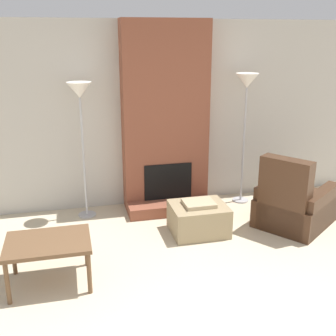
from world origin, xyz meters
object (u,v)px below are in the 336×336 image
Objects in this scene: ottoman at (199,218)px; floor_lamp_right at (247,91)px; floor_lamp_left at (80,101)px; armchair at (293,206)px; side_table at (48,246)px.

floor_lamp_right is at bearing 42.68° from ottoman.
floor_lamp_right is (2.28, -0.00, 0.06)m from floor_lamp_left.
floor_lamp_right is (-0.32, 0.95, 1.37)m from armchair.
side_table is 3.40m from floor_lamp_right.
floor_lamp_right is at bearing -17.72° from armchair.
floor_lamp_left is at bearing 74.50° from side_table.
floor_lamp_left reaches higher than armchair.
floor_lamp_left reaches higher than ottoman.
ottoman is 1.94m from floor_lamp_right.
ottoman is at bearing 49.91° from armchair.
floor_lamp_left is at bearing 180.00° from floor_lamp_right.
side_table is at bearing -157.53° from ottoman.
side_table is at bearing -105.50° from floor_lamp_left.
floor_lamp_right reaches higher than armchair.
armchair is 3.12m from side_table.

